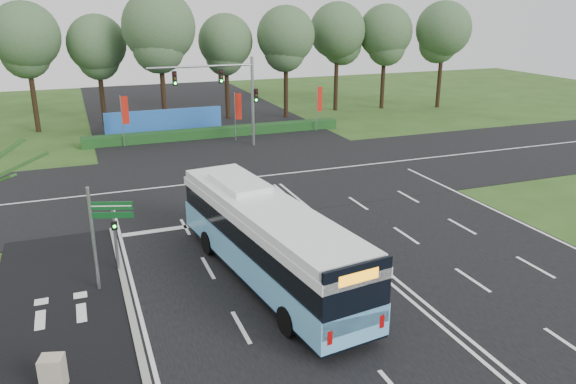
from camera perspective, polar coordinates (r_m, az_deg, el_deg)
The scene contains 16 objects.
ground at distance 26.63m, azimuth 5.88°, elevation -5.50°, with size 120.00×120.00×0.00m, color #294717.
road_main at distance 26.62m, azimuth 5.88°, elevation -5.46°, with size 20.00×120.00×0.04m, color black.
road_cross at distance 37.03m, azimuth -2.47°, elevation 1.60°, with size 120.00×14.00×0.05m, color black.
bike_path at distance 21.54m, azimuth -22.05°, elevation -13.00°, with size 5.00×18.00×0.06m, color black.
kerb_strip at distance 21.51m, azimuth -15.55°, elevation -12.19°, with size 0.25×18.00×0.12m, color gray.
city_bus at distance 22.67m, azimuth -2.13°, elevation -4.85°, with size 4.24×12.78×3.60m.
pedestrian_signal at distance 24.50m, azimuth -17.16°, elevation -4.13°, with size 0.26×0.41×3.13m.
street_sign at distance 22.70m, azimuth -18.44°, elevation -3.40°, with size 1.61×0.61×4.31m.
utility_cabinet at distance 18.56m, azimuth -22.76°, elevation -16.65°, with size 0.67×0.56×1.11m, color #B2A58F.
banner_flag_left at distance 46.20m, azimuth -16.29°, elevation 7.70°, with size 0.60×0.17×4.10m.
banner_flag_mid at distance 46.60m, azimuth -5.15°, elevation 8.39°, with size 0.60×0.06×4.03m.
banner_flag_right at distance 50.23m, azimuth 3.17°, elevation 9.16°, with size 0.58×0.18×4.01m.
traffic_light_gantry at distance 44.05m, azimuth -5.90°, elevation 10.44°, with size 8.41×0.28×7.00m.
hedge at distance 48.57m, azimuth -7.23°, elevation 6.03°, with size 22.00×1.20×0.80m, color #163D16.
blue_hoarding at distance 50.08m, azimuth -12.44°, elevation 6.94°, with size 10.00×0.30×2.20m, color blue.
eucalyptus_row at distance 54.90m, azimuth -6.49°, elevation 15.66°, with size 53.04×9.84×12.11m.
Camera 1 is at (-11.21, -21.60, 10.81)m, focal length 35.00 mm.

